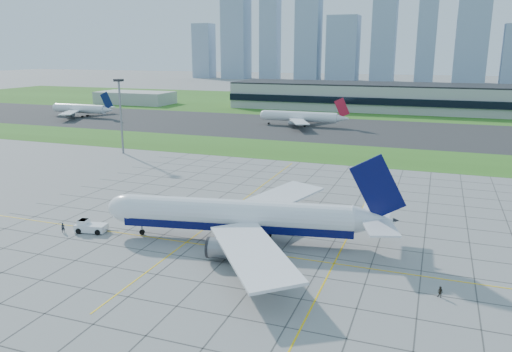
# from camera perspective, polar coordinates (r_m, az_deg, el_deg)

# --- Properties ---
(ground) EXTENTS (1400.00, 1400.00, 0.00)m
(ground) POSITION_cam_1_polar(r_m,az_deg,el_deg) (93.08, -1.87, -7.94)
(ground) COLOR gray
(ground) RESTS_ON ground
(grass_median) EXTENTS (700.00, 35.00, 0.04)m
(grass_median) POSITION_cam_1_polar(r_m,az_deg,el_deg) (176.49, 9.08, 2.56)
(grass_median) COLOR #33611B
(grass_median) RESTS_ON ground
(asphalt_taxiway) EXTENTS (700.00, 75.00, 0.04)m
(asphalt_taxiway) POSITION_cam_1_polar(r_m,az_deg,el_deg) (229.93, 11.76, 5.13)
(asphalt_taxiway) COLOR #383838
(asphalt_taxiway) RESTS_ON ground
(grass_far) EXTENTS (700.00, 145.00, 0.04)m
(grass_far) POSITION_cam_1_polar(r_m,az_deg,el_deg) (338.31, 14.57, 7.79)
(grass_far) COLOR #33611B
(grass_far) RESTS_ON ground
(apron_markings) EXTENTS (120.00, 130.00, 0.03)m
(apron_markings) POSITION_cam_1_polar(r_m,az_deg,el_deg) (102.62, 0.67, -5.78)
(apron_markings) COLOR #474744
(apron_markings) RESTS_ON ground
(terminal) EXTENTS (260.00, 43.00, 15.80)m
(terminal) POSITION_cam_1_polar(r_m,az_deg,el_deg) (311.08, 21.59, 8.20)
(terminal) COLOR #B7B7B2
(terminal) RESTS_ON ground
(service_block) EXTENTS (50.00, 25.00, 8.00)m
(service_block) POSITION_cam_1_polar(r_m,az_deg,el_deg) (349.32, -13.63, 8.69)
(service_block) COLOR #B7B7B2
(service_block) RESTS_ON ground
(light_mast) EXTENTS (2.50, 2.50, 25.60)m
(light_mast) POSITION_cam_1_polar(r_m,az_deg,el_deg) (178.43, -15.25, 7.62)
(light_mast) COLOR gray
(light_mast) RESTS_ON ground
(city_skyline) EXTENTS (523.00, 32.40, 160.00)m
(city_skyline) POSITION_cam_1_polar(r_m,az_deg,el_deg) (601.81, 16.76, 15.90)
(city_skyline) COLOR #8DA2B9
(city_skyline) RESTS_ON ground
(airliner) EXTENTS (55.86, 56.12, 17.71)m
(airliner) POSITION_cam_1_polar(r_m,az_deg,el_deg) (93.56, -1.89, -4.66)
(airliner) COLOR white
(airliner) RESTS_ON ground
(pushback_tug) EXTENTS (9.01, 3.99, 2.47)m
(pushback_tug) POSITION_cam_1_polar(r_m,az_deg,el_deg) (104.64, -18.47, -5.51)
(pushback_tug) COLOR white
(pushback_tug) RESTS_ON ground
(crew_near) EXTENTS (0.84, 0.83, 1.95)m
(crew_near) POSITION_cam_1_polar(r_m,az_deg,el_deg) (106.18, -21.19, -5.53)
(crew_near) COLOR black
(crew_near) RESTS_ON ground
(crew_far) EXTENTS (1.05, 0.99, 1.71)m
(crew_far) POSITION_cam_1_polar(r_m,az_deg,el_deg) (79.19, 20.31, -12.34)
(crew_far) COLOR black
(crew_far) RESTS_ON ground
(distant_jet_0) EXTENTS (36.65, 42.66, 14.08)m
(distant_jet_0) POSITION_cam_1_polar(r_m,az_deg,el_deg) (286.94, -19.36, 7.28)
(distant_jet_0) COLOR white
(distant_jet_0) RESTS_ON ground
(distant_jet_1) EXTENTS (41.12, 42.66, 14.08)m
(distant_jet_1) POSITION_cam_1_polar(r_m,az_deg,el_deg) (239.05, 5.20, 6.78)
(distant_jet_1) COLOR white
(distant_jet_1) RESTS_ON ground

